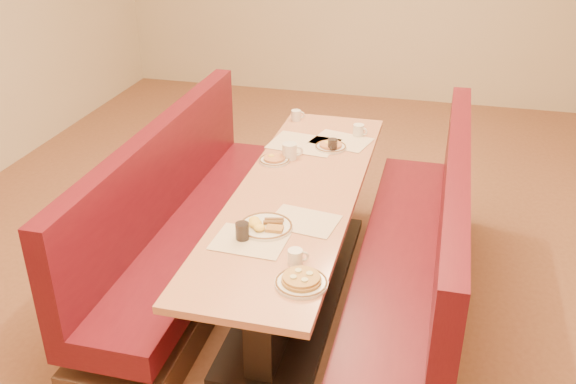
% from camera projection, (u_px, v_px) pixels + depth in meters
% --- Properties ---
extents(ground, '(8.00, 8.00, 0.00)m').
position_uv_depth(ground, '(297.00, 293.00, 4.12)').
color(ground, '#9E6647').
rests_on(ground, ground).
extents(diner_table, '(0.70, 2.50, 0.75)m').
position_uv_depth(diner_table, '(298.00, 243.00, 3.94)').
color(diner_table, black).
rests_on(diner_table, ground).
extents(booth_left, '(0.55, 2.50, 1.05)m').
position_uv_depth(booth_left, '(187.00, 230.00, 4.11)').
color(booth_left, '#4C3326').
rests_on(booth_left, ground).
extents(booth_right, '(0.55, 2.50, 1.05)m').
position_uv_depth(booth_right, '(418.00, 261.00, 3.79)').
color(booth_right, '#4C3326').
rests_on(booth_right, ground).
extents(placemat_near_left, '(0.38, 0.29, 0.00)m').
position_uv_depth(placemat_near_left, '(250.00, 241.00, 3.25)').
color(placemat_near_left, beige).
rests_on(placemat_near_left, diner_table).
extents(placemat_near_right, '(0.39, 0.31, 0.00)m').
position_uv_depth(placemat_near_right, '(304.00, 221.00, 3.43)').
color(placemat_near_right, beige).
rests_on(placemat_near_right, diner_table).
extents(placemat_far_left, '(0.49, 0.39, 0.00)m').
position_uv_depth(placemat_far_left, '(304.00, 144.00, 4.37)').
color(placemat_far_left, beige).
rests_on(placemat_far_left, diner_table).
extents(placemat_far_right, '(0.44, 0.37, 0.00)m').
position_uv_depth(placemat_far_right, '(341.00, 141.00, 4.42)').
color(placemat_far_right, beige).
rests_on(placemat_far_right, diner_table).
extents(pancake_plate, '(0.25, 0.25, 0.06)m').
position_uv_depth(pancake_plate, '(301.00, 281.00, 2.91)').
color(pancake_plate, silver).
rests_on(pancake_plate, diner_table).
extents(eggs_plate, '(0.29, 0.29, 0.06)m').
position_uv_depth(eggs_plate, '(265.00, 226.00, 3.36)').
color(eggs_plate, silver).
rests_on(eggs_plate, diner_table).
extents(extra_plate_mid, '(0.21, 0.21, 0.04)m').
position_uv_depth(extra_plate_mid, '(331.00, 146.00, 4.30)').
color(extra_plate_mid, silver).
rests_on(extra_plate_mid, diner_table).
extents(extra_plate_far, '(0.20, 0.20, 0.04)m').
position_uv_depth(extra_plate_far, '(274.00, 160.00, 4.11)').
color(extra_plate_far, silver).
rests_on(extra_plate_far, diner_table).
extents(coffee_mug_a, '(0.10, 0.07, 0.08)m').
position_uv_depth(coffee_mug_a, '(296.00, 257.00, 3.05)').
color(coffee_mug_a, silver).
rests_on(coffee_mug_a, diner_table).
extents(coffee_mug_b, '(0.13, 0.10, 0.10)m').
position_uv_depth(coffee_mug_b, '(290.00, 151.00, 4.14)').
color(coffee_mug_b, silver).
rests_on(coffee_mug_b, diner_table).
extents(coffee_mug_c, '(0.11, 0.08, 0.08)m').
position_uv_depth(coffee_mug_c, '(359.00, 130.00, 4.49)').
color(coffee_mug_c, silver).
rests_on(coffee_mug_c, diner_table).
extents(coffee_mug_d, '(0.10, 0.07, 0.08)m').
position_uv_depth(coffee_mug_d, '(296.00, 115.00, 4.76)').
color(coffee_mug_d, silver).
rests_on(coffee_mug_d, diner_table).
extents(soda_tumbler_near, '(0.07, 0.07, 0.10)m').
position_uv_depth(soda_tumbler_near, '(242.00, 232.00, 3.25)').
color(soda_tumbler_near, black).
rests_on(soda_tumbler_near, diner_table).
extents(soda_tumbler_mid, '(0.06, 0.06, 0.09)m').
position_uv_depth(soda_tumbler_mid, '(333.00, 145.00, 4.25)').
color(soda_tumbler_mid, black).
rests_on(soda_tumbler_mid, diner_table).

